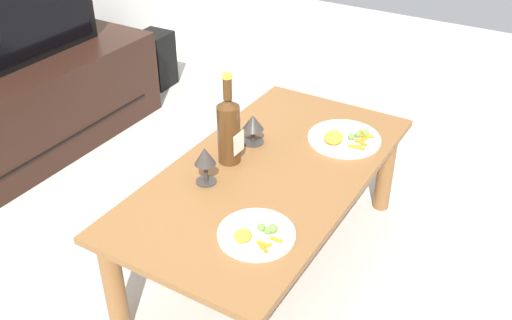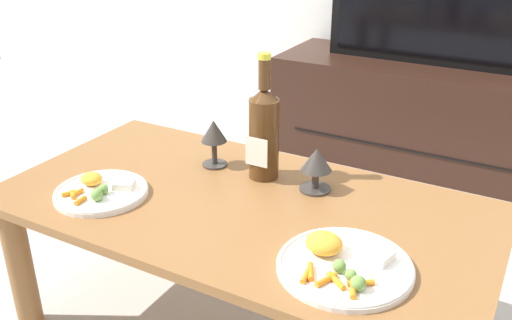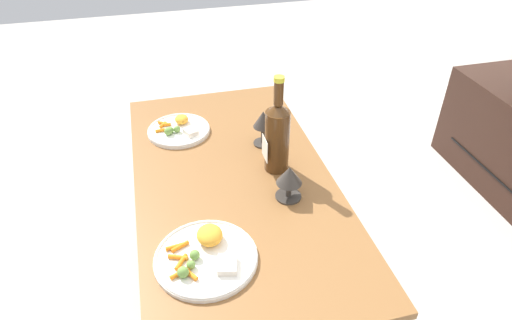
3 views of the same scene
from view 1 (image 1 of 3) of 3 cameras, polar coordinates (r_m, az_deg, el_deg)
The scene contains 10 objects.
ground_plane at distance 2.30m, azimuth 1.18°, elevation -9.90°, with size 6.40×6.40×0.00m, color #B7B2A8.
dining_table at distance 2.08m, azimuth 1.29°, elevation -2.67°, with size 1.26×0.66×0.43m.
tv_stand at distance 3.09m, azimuth -21.32°, elevation 4.84°, with size 1.36×0.49×0.46m.
tv_screen at distance 2.91m, azimuth -23.21°, elevation 13.26°, with size 0.95×0.05×0.50m.
floor_speaker at distance 3.66m, azimuth -9.99°, elevation 9.91°, with size 0.19×0.19×0.34m, color black.
wine_bottle at distance 2.02m, azimuth -2.76°, elevation 3.23°, with size 0.08×0.08×0.35m.
goblet_left at distance 1.93m, azimuth -5.14°, elevation 0.12°, with size 0.07×0.07×0.14m.
goblet_right at distance 2.17m, azimuth -0.30°, elevation 3.58°, with size 0.08×0.08×0.12m.
dinner_plate_left at distance 1.74m, azimuth -0.00°, elevation -7.34°, with size 0.24×0.24×0.04m.
dinner_plate_right at distance 2.23m, azimuth 8.77°, elevation 2.24°, with size 0.28×0.28×0.06m.
Camera 1 is at (-1.48, -0.83, 1.56)m, focal length 39.91 mm.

